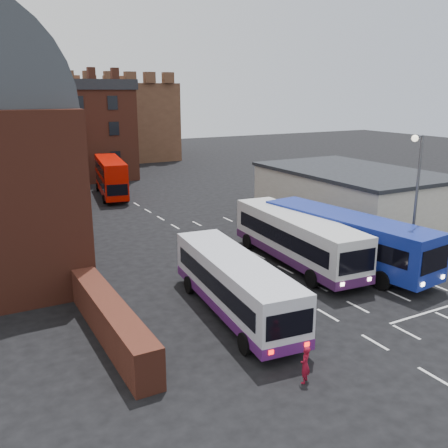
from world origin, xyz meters
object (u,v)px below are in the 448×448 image
pedestrian_beige (288,333)px  bus_white_outbound (235,282)px  street_lamp (416,191)px  pedestrian_red (305,365)px  bus_white_inbound (297,236)px  bus_red_double (111,177)px  bus_blue (345,236)px

pedestrian_beige → bus_white_outbound: bearing=-117.0°
street_lamp → pedestrian_red: (-13.03, -6.55, -4.38)m
bus_white_inbound → bus_red_double: 26.98m
bus_blue → bus_red_double: 29.19m
bus_blue → pedestrian_red: bus_blue is taller
bus_red_double → pedestrian_red: (-3.65, -37.78, -1.37)m
bus_white_outbound → bus_white_inbound: bearing=38.1°
bus_white_outbound → street_lamp: size_ratio=1.29×
bus_white_outbound → bus_red_double: bus_red_double is taller
bus_blue → street_lamp: 4.99m
bus_white_inbound → pedestrian_beige: bearing=55.5°
bus_white_outbound → bus_red_double: 31.34m
bus_white_inbound → bus_blue: 3.05m
pedestrian_beige → bus_red_double: bearing=-122.7°
pedestrian_red → bus_blue: bearing=-175.4°
bus_blue → street_lamp: street_lamp is taller
pedestrian_red → pedestrian_beige: 2.33m
bus_blue → bus_white_inbound: bearing=-42.4°
street_lamp → pedestrian_beige: bearing=-160.5°
pedestrian_red → pedestrian_beige: bearing=-146.5°
bus_blue → pedestrian_beige: bus_blue is taller
bus_white_inbound → street_lamp: (5.13, -4.59, 3.23)m
bus_white_outbound → pedestrian_red: bearing=-90.0°
pedestrian_beige → pedestrian_red: bearing=42.9°
bus_red_double → pedestrian_red: bearing=94.1°
street_lamp → pedestrian_beige: street_lamp is taller
bus_white_outbound → bus_blue: 10.11m
bus_white_outbound → street_lamp: (12.35, -0.03, 3.40)m
bus_white_outbound → bus_blue: bus_blue is taller
bus_red_double → pedestrian_beige: 35.72m
bus_white_inbound → bus_white_outbound: bearing=36.4°
bus_blue → bus_red_double: size_ratio=1.23×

